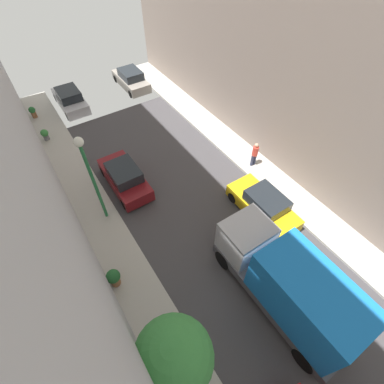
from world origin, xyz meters
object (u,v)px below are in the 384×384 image
(street_tree_0, at_px, (174,357))
(delivery_truck, at_px, (288,284))
(parked_car_left_2, at_px, (125,178))
(potted_plant_3, at_px, (33,112))
(potted_plant_1, at_px, (45,134))
(parked_car_right_2, at_px, (131,79))
(pedestrian, at_px, (255,154))
(lamp_post, at_px, (89,170))
(potted_plant_0, at_px, (114,277))
(parked_car_left_3, at_px, (70,100))
(parked_car_right_1, at_px, (264,205))

(street_tree_0, bearing_deg, delivery_truck, -0.36)
(parked_car_left_2, xyz_separation_m, delivery_truck, (2.70, -10.13, 1.07))
(street_tree_0, distance_m, potted_plant_3, 20.58)
(delivery_truck, xyz_separation_m, potted_plant_1, (-5.54, 17.17, -1.19))
(parked_car_right_2, bearing_deg, pedestrian, -81.01)
(street_tree_0, distance_m, potted_plant_1, 17.39)
(pedestrian, xyz_separation_m, lamp_post, (-9.42, 1.36, 2.62))
(parked_car_right_2, height_order, lamp_post, lamp_post)
(potted_plant_1, bearing_deg, potted_plant_3, 90.74)
(potted_plant_0, height_order, potted_plant_1, potted_plant_0)
(parked_car_right_2, relative_size, pedestrian, 2.44)
(parked_car_left_3, distance_m, parked_car_right_1, 17.19)
(parked_car_left_3, bearing_deg, parked_car_right_2, 2.76)
(potted_plant_0, bearing_deg, pedestrian, 13.35)
(potted_plant_1, bearing_deg, lamp_post, -83.78)
(delivery_truck, distance_m, potted_plant_0, 7.48)
(pedestrian, relative_size, potted_plant_3, 1.99)
(parked_car_left_2, bearing_deg, parked_car_right_1, -48.45)
(potted_plant_3, bearing_deg, parked_car_right_1, -63.17)
(delivery_truck, relative_size, street_tree_0, 1.44)
(lamp_post, bearing_deg, parked_car_right_2, 58.79)
(parked_car_right_2, distance_m, pedestrian, 13.59)
(parked_car_left_3, distance_m, parked_car_right_2, 5.41)
(parked_car_right_1, xyz_separation_m, pedestrian, (2.12, 3.17, 0.35))
(delivery_truck, distance_m, potted_plant_1, 18.08)
(pedestrian, bearing_deg, parked_car_left_2, 158.75)
(parked_car_left_2, distance_m, street_tree_0, 10.79)
(parked_car_right_1, relative_size, street_tree_0, 0.91)
(potted_plant_1, bearing_deg, parked_car_left_2, -68.04)
(delivery_truck, relative_size, potted_plant_0, 6.47)
(delivery_truck, height_order, street_tree_0, street_tree_0)
(parked_car_right_1, bearing_deg, parked_car_right_2, 90.00)
(parked_car_right_1, xyz_separation_m, delivery_truck, (-2.70, -4.04, 1.07))
(street_tree_0, xyz_separation_m, lamp_post, (0.65, 8.54, 0.15))
(parked_car_right_2, distance_m, potted_plant_0, 18.01)
(parked_car_right_1, height_order, potted_plant_1, parked_car_right_1)
(parked_car_left_2, xyz_separation_m, potted_plant_0, (-3.03, -5.43, 0.01))
(pedestrian, distance_m, potted_plant_3, 16.81)
(parked_car_left_2, relative_size, lamp_post, 0.78)
(potted_plant_3, relative_size, lamp_post, 0.16)
(potted_plant_0, relative_size, potted_plant_3, 1.18)
(parked_car_left_2, height_order, potted_plant_3, parked_car_left_2)
(potted_plant_1, height_order, lamp_post, lamp_post)
(delivery_truck, relative_size, potted_plant_3, 7.64)
(parked_car_right_2, xyz_separation_m, pedestrian, (2.12, -13.41, 0.35))
(potted_plant_1, bearing_deg, street_tree_0, -89.03)
(street_tree_0, bearing_deg, parked_car_right_1, 26.74)
(parked_car_right_2, height_order, potted_plant_0, parked_car_right_2)
(parked_car_left_2, bearing_deg, parked_car_left_3, 90.00)
(potted_plant_0, bearing_deg, parked_car_left_2, 60.87)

